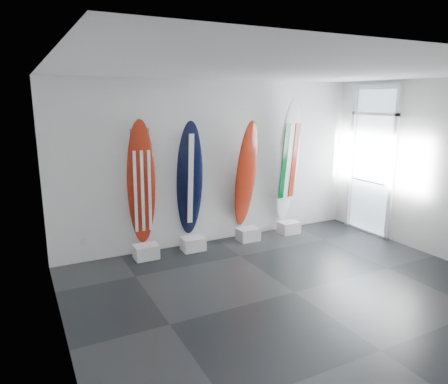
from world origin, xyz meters
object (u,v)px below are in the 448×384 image
surfboard_navy (190,180)px  surfboard_swiss (246,175)px  surfboard_usa (141,183)px  surfboard_italy (288,161)px

surfboard_navy → surfboard_swiss: size_ratio=1.01×
surfboard_usa → surfboard_navy: (0.87, 0.00, -0.02)m
surfboard_swiss → surfboard_navy: bearing=171.7°
surfboard_navy → surfboard_italy: (2.10, 0.00, 0.19)m
surfboard_swiss → surfboard_italy: (0.96, 0.00, 0.20)m
surfboard_swiss → surfboard_usa: bearing=171.7°
surfboard_swiss → surfboard_italy: surfboard_italy is taller
surfboard_navy → surfboard_usa: bearing=-172.4°
surfboard_usa → surfboard_italy: surfboard_italy is taller
surfboard_italy → surfboard_navy: bearing=171.9°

